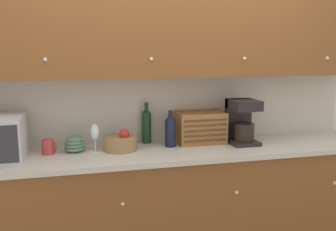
{
  "coord_description": "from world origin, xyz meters",
  "views": [
    {
      "loc": [
        -0.71,
        -3.02,
        1.65
      ],
      "look_at": [
        0.0,
        -0.21,
        1.15
      ],
      "focal_mm": 40.0,
      "sensor_mm": 36.0,
      "label": 1
    }
  ],
  "objects_px": {
    "wine_glass": "(95,133)",
    "wine_bottle": "(146,125)",
    "bowl_stack_on_counter": "(74,144)",
    "second_wine_bottle": "(170,130)",
    "bread_box": "(200,127)",
    "mug": "(48,147)",
    "coffee_maker": "(242,121)",
    "fruit_basket": "(120,143)"
  },
  "relations": [
    {
      "from": "mug",
      "to": "bread_box",
      "type": "relative_size",
      "value": 0.28
    },
    {
      "from": "wine_glass",
      "to": "wine_bottle",
      "type": "height_order",
      "value": "wine_bottle"
    },
    {
      "from": "wine_glass",
      "to": "coffee_maker",
      "type": "bearing_deg",
      "value": -0.9
    },
    {
      "from": "mug",
      "to": "wine_bottle",
      "type": "xyz_separation_m",
      "value": [
        0.76,
        0.16,
        0.1
      ]
    },
    {
      "from": "wine_bottle",
      "to": "bread_box",
      "type": "bearing_deg",
      "value": -11.86
    },
    {
      "from": "mug",
      "to": "coffee_maker",
      "type": "bearing_deg",
      "value": -1.29
    },
    {
      "from": "bowl_stack_on_counter",
      "to": "wine_glass",
      "type": "bearing_deg",
      "value": -16.44
    },
    {
      "from": "wine_bottle",
      "to": "bread_box",
      "type": "xyz_separation_m",
      "value": [
        0.43,
        -0.09,
        -0.02
      ]
    },
    {
      "from": "bread_box",
      "to": "coffee_maker",
      "type": "distance_m",
      "value": 0.34
    },
    {
      "from": "mug",
      "to": "second_wine_bottle",
      "type": "distance_m",
      "value": 0.92
    },
    {
      "from": "wine_glass",
      "to": "coffee_maker",
      "type": "distance_m",
      "value": 1.18
    },
    {
      "from": "mug",
      "to": "bowl_stack_on_counter",
      "type": "bearing_deg",
      "value": 8.84
    },
    {
      "from": "wine_glass",
      "to": "coffee_maker",
      "type": "height_order",
      "value": "coffee_maker"
    },
    {
      "from": "wine_glass",
      "to": "wine_bottle",
      "type": "bearing_deg",
      "value": 22.75
    },
    {
      "from": "wine_glass",
      "to": "second_wine_bottle",
      "type": "bearing_deg",
      "value": 0.97
    },
    {
      "from": "bowl_stack_on_counter",
      "to": "second_wine_bottle",
      "type": "distance_m",
      "value": 0.74
    },
    {
      "from": "wine_bottle",
      "to": "second_wine_bottle",
      "type": "xyz_separation_m",
      "value": [
        0.16,
        -0.17,
        -0.02
      ]
    },
    {
      "from": "second_wine_bottle",
      "to": "mug",
      "type": "bearing_deg",
      "value": 179.64
    },
    {
      "from": "bread_box",
      "to": "coffee_maker",
      "type": "bearing_deg",
      "value": -18.36
    },
    {
      "from": "bowl_stack_on_counter",
      "to": "bread_box",
      "type": "xyz_separation_m",
      "value": [
        1.01,
        0.04,
        0.07
      ]
    },
    {
      "from": "mug",
      "to": "wine_glass",
      "type": "height_order",
      "value": "wine_glass"
    },
    {
      "from": "second_wine_bottle",
      "to": "bowl_stack_on_counter",
      "type": "bearing_deg",
      "value": 177.31
    },
    {
      "from": "mug",
      "to": "fruit_basket",
      "type": "bearing_deg",
      "value": -2.25
    },
    {
      "from": "second_wine_bottle",
      "to": "bread_box",
      "type": "distance_m",
      "value": 0.28
    },
    {
      "from": "wine_bottle",
      "to": "coffee_maker",
      "type": "height_order",
      "value": "coffee_maker"
    },
    {
      "from": "bread_box",
      "to": "wine_glass",
      "type": "bearing_deg",
      "value": -174.09
    },
    {
      "from": "bread_box",
      "to": "coffee_maker",
      "type": "xyz_separation_m",
      "value": [
        0.32,
        -0.11,
        0.06
      ]
    },
    {
      "from": "bowl_stack_on_counter",
      "to": "wine_glass",
      "type": "xyz_separation_m",
      "value": [
        0.15,
        -0.04,
        0.09
      ]
    },
    {
      "from": "wine_bottle",
      "to": "wine_glass",
      "type": "bearing_deg",
      "value": -157.25
    },
    {
      "from": "coffee_maker",
      "to": "wine_glass",
      "type": "bearing_deg",
      "value": 179.1
    },
    {
      "from": "wine_bottle",
      "to": "bread_box",
      "type": "relative_size",
      "value": 0.87
    },
    {
      "from": "wine_glass",
      "to": "mug",
      "type": "bearing_deg",
      "value": 177.32
    },
    {
      "from": "bowl_stack_on_counter",
      "to": "bread_box",
      "type": "distance_m",
      "value": 1.01
    },
    {
      "from": "second_wine_bottle",
      "to": "wine_glass",
      "type": "bearing_deg",
      "value": -179.03
    },
    {
      "from": "fruit_basket",
      "to": "coffee_maker",
      "type": "bearing_deg",
      "value": -0.79
    },
    {
      "from": "wine_glass",
      "to": "fruit_basket",
      "type": "bearing_deg",
      "value": -1.48
    },
    {
      "from": "fruit_basket",
      "to": "second_wine_bottle",
      "type": "height_order",
      "value": "second_wine_bottle"
    },
    {
      "from": "mug",
      "to": "coffee_maker",
      "type": "height_order",
      "value": "coffee_maker"
    },
    {
      "from": "bowl_stack_on_counter",
      "to": "wine_bottle",
      "type": "relative_size",
      "value": 0.46
    },
    {
      "from": "wine_glass",
      "to": "bread_box",
      "type": "bearing_deg",
      "value": 5.91
    },
    {
      "from": "wine_glass",
      "to": "bowl_stack_on_counter",
      "type": "bearing_deg",
      "value": 163.56
    },
    {
      "from": "mug",
      "to": "second_wine_bottle",
      "type": "bearing_deg",
      "value": -0.36
    }
  ]
}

